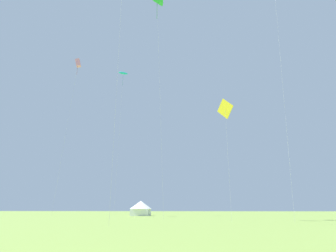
% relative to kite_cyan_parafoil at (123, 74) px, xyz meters
% --- Properties ---
extents(kite_cyan_parafoil, '(2.56, 2.99, 35.49)m').
position_rel_kite_cyan_parafoil_xyz_m(kite_cyan_parafoil, '(0.00, 0.00, 0.00)').
color(kite_cyan_parafoil, '#1EB7CC').
rests_on(kite_cyan_parafoil, ground).
extents(kite_pink_box, '(2.28, 1.44, 35.65)m').
position_rel_kite_cyan_parafoil_xyz_m(kite_pink_box, '(-8.95, -7.09, -0.48)').
color(kite_pink_box, pink).
rests_on(kite_pink_box, ground).
extents(kite_yellow_diamond, '(2.11, 2.33, 16.72)m').
position_rel_kite_cyan_parafoil_xyz_m(kite_yellow_diamond, '(22.94, -23.35, -19.83)').
color(kite_yellow_diamond, yellow).
rests_on(kite_yellow_diamond, ground).
extents(kite_green_delta, '(2.70, 2.44, 36.92)m').
position_rel_kite_cyan_parafoil_xyz_m(kite_green_delta, '(12.73, -23.10, 0.79)').
color(kite_green_delta, green).
rests_on(kite_green_delta, ground).
extents(festival_tent_right, '(4.94, 4.94, 3.21)m').
position_rel_kite_cyan_parafoil_xyz_m(festival_tent_right, '(5.31, 1.77, -33.21)').
color(festival_tent_right, white).
rests_on(festival_tent_right, ground).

